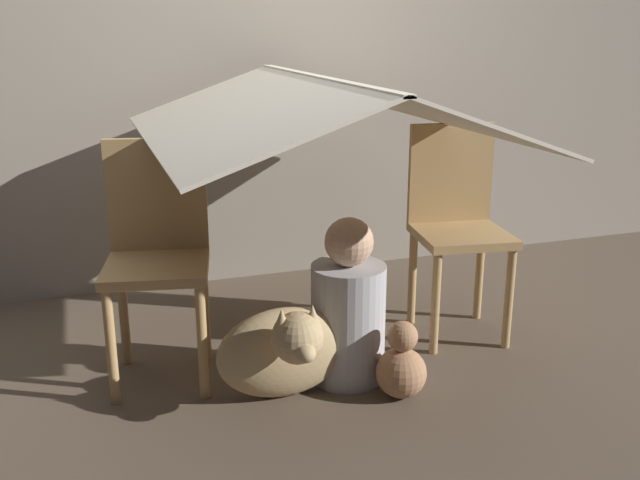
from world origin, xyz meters
TOP-DOWN VIEW (x-y plane):
  - ground_plane at (0.00, 0.00)m, footprint 8.80×8.80m
  - wall_back at (0.00, 1.25)m, footprint 7.00×0.05m
  - chair_left at (-0.61, 0.27)m, footprint 0.44×0.44m
  - chair_right at (0.64, 0.27)m, footprint 0.42×0.42m
  - sheet_canopy at (0.00, 0.20)m, footprint 1.26×1.49m
  - person_front at (0.04, -0.01)m, footprint 0.28×0.28m
  - dog at (-0.23, -0.09)m, footprint 0.48×0.40m
  - plush_toy at (0.17, -0.21)m, footprint 0.18×0.18m

SIDE VIEW (x-z plane):
  - ground_plane at x=0.00m, z-range 0.00..0.00m
  - plush_toy at x=0.17m, z-range -0.03..0.26m
  - dog at x=-0.23m, z-range -0.01..0.40m
  - person_front at x=0.04m, z-range -0.05..0.59m
  - chair_left at x=-0.61m, z-range 0.05..0.94m
  - chair_right at x=0.64m, z-range 0.05..0.94m
  - sheet_canopy at x=0.00m, z-range 0.89..1.12m
  - wall_back at x=0.00m, z-range 0.00..2.50m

